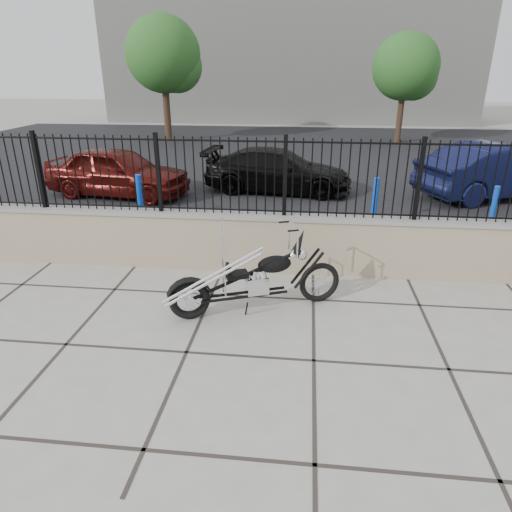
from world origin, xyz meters
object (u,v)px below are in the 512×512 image
(car_red, at_px, (118,172))
(car_blue, at_px, (499,171))
(chopper_motorcycle, at_px, (254,265))
(car_black, at_px, (278,170))

(car_red, height_order, car_blue, car_blue)
(chopper_motorcycle, height_order, car_blue, car_blue)
(chopper_motorcycle, distance_m, car_red, 7.11)
(chopper_motorcycle, bearing_deg, car_blue, 28.47)
(chopper_motorcycle, xyz_separation_m, car_red, (-4.21, 5.72, -0.06))
(car_black, xyz_separation_m, car_blue, (5.65, -0.01, 0.12))
(car_black, bearing_deg, car_red, 108.30)
(car_red, relative_size, car_blue, 0.88)
(car_red, relative_size, car_black, 0.95)
(chopper_motorcycle, relative_size, car_black, 0.59)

